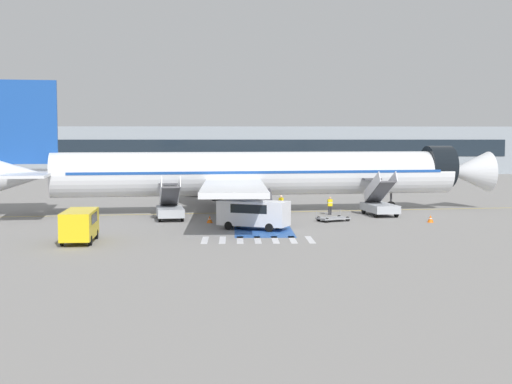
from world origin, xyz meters
The scene contains 22 objects.
ground_plane centered at (0.00, 0.00, 0.00)m, with size 600.00×600.00×0.00m, color gray.
apron_leadline_yellow centered at (1.30, 0.77, 0.00)m, with size 0.20×81.61×0.01m, color gold.
apron_stand_patch_blue centered at (1.30, -11.63, 0.00)m, with size 4.36×10.02×0.01m, color #2856A8.
apron_walkway_bar_0 centered at (-2.90, -17.60, 0.00)m, with size 0.44×3.60×0.01m, color silver.
apron_walkway_bar_1 centered at (-1.70, -17.60, 0.00)m, with size 0.44×3.60×0.01m, color silver.
apron_walkway_bar_2 centered at (-0.50, -17.60, 0.00)m, with size 0.44×3.60×0.01m, color silver.
apron_walkway_bar_3 centered at (0.70, -17.60, 0.00)m, with size 0.44×3.60×0.01m, color silver.
apron_walkway_bar_4 centered at (1.90, -17.60, 0.00)m, with size 0.44×3.60×0.01m, color silver.
apron_walkway_bar_5 centered at (3.10, -17.60, 0.00)m, with size 0.44×3.60×0.01m, color silver.
apron_walkway_bar_6 centered at (4.30, -17.60, 0.00)m, with size 0.44×3.60×0.01m, color silver.
airliner centered at (0.61, 0.67, 3.64)m, with size 48.22×36.92×12.06m.
boarding_stairs_forward centered at (12.19, -2.27, 1.00)m, with size 2.87×5.45×4.08m.
boarding_stairs_aft centered at (-6.42, -4.97, 0.97)m, with size 2.87×5.45×3.82m.
fuel_tanker centered at (-4.76, 23.61, 1.78)m, with size 3.85×9.89×3.51m.
service_van_0 centered at (-11.21, -18.32, 1.28)m, with size 2.26×5.19×2.13m.
service_van_1 centered at (0.56, -11.88, 1.30)m, with size 5.70×3.98×2.18m.
baggage_cart centered at (7.38, -6.72, 0.26)m, with size 3.00×2.50×0.87m.
ground_crew_0 centered at (3.32, -1.86, 1.07)m, with size 0.45×0.48×1.84m.
ground_crew_1 centered at (7.79, -1.64, 0.94)m, with size 0.47×0.32×1.64m.
traffic_cone_0 centered at (-2.93, -7.54, 0.29)m, with size 0.53×0.53×0.59m.
traffic_cone_1 centered at (15.32, -7.74, 0.30)m, with size 0.54×0.54×0.60m.
terminal_building centered at (-4.06, 79.51, 4.68)m, with size 117.85×12.10×9.35m.
Camera 1 is at (-0.85, -65.81, 6.87)m, focal length 50.00 mm.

